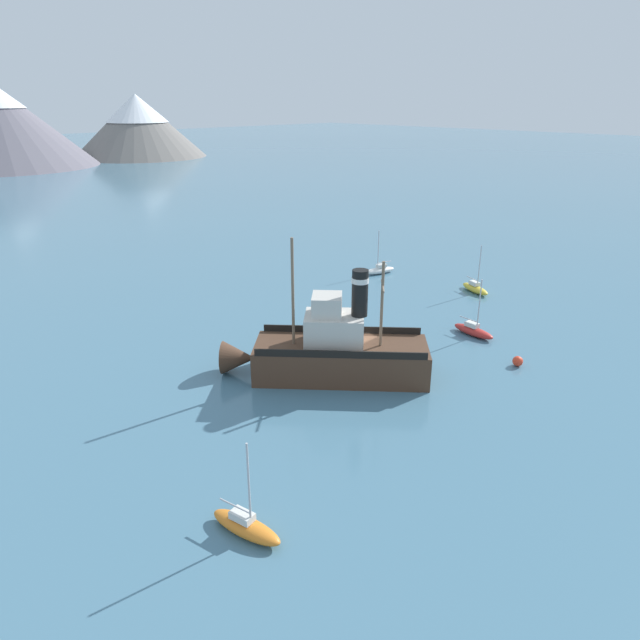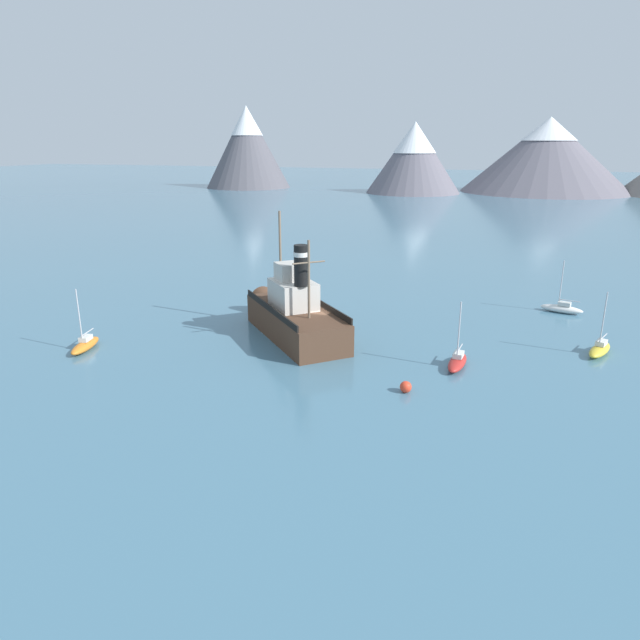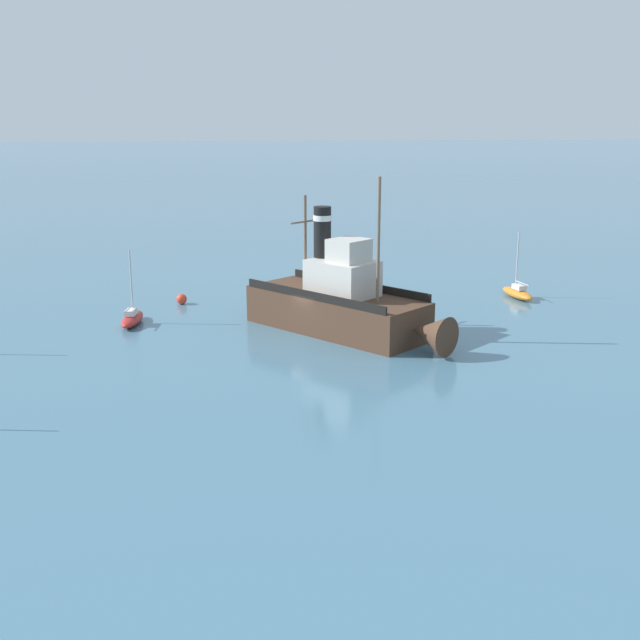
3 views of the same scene
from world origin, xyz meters
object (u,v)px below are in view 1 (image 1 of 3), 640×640
(sailboat_red, at_px, (473,330))
(sailboat_yellow, at_px, (475,288))
(old_tugboat, at_px, (332,352))
(sailboat_orange, at_px, (246,526))
(mooring_buoy, at_px, (518,361))
(sailboat_white, at_px, (380,270))

(sailboat_red, distance_m, sailboat_yellow, 11.59)
(sailboat_red, bearing_deg, sailboat_yellow, 30.84)
(old_tugboat, height_order, sailboat_orange, old_tugboat)
(old_tugboat, distance_m, mooring_buoy, 13.79)
(old_tugboat, relative_size, sailboat_white, 2.63)
(sailboat_orange, height_order, sailboat_yellow, same)
(old_tugboat, relative_size, sailboat_red, 2.63)
(mooring_buoy, bearing_deg, sailboat_red, 63.11)
(old_tugboat, xyz_separation_m, mooring_buoy, (10.84, -8.40, -1.45))
(sailboat_orange, relative_size, sailboat_yellow, 1.00)
(sailboat_orange, distance_m, mooring_buoy, 24.79)
(old_tugboat, bearing_deg, sailboat_red, -12.46)
(old_tugboat, xyz_separation_m, sailboat_red, (13.58, -3.00, -1.40))
(old_tugboat, relative_size, mooring_buoy, 16.99)
(old_tugboat, distance_m, sailboat_red, 13.98)
(sailboat_yellow, relative_size, mooring_buoy, 6.47)
(sailboat_yellow, distance_m, mooring_buoy, 17.02)
(sailboat_white, bearing_deg, mooring_buoy, -115.83)
(sailboat_yellow, height_order, mooring_buoy, sailboat_yellow)
(sailboat_orange, xyz_separation_m, mooring_buoy, (24.79, -0.08, -0.05))
(sailboat_orange, bearing_deg, old_tugboat, 30.83)
(sailboat_red, relative_size, sailboat_white, 1.00)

